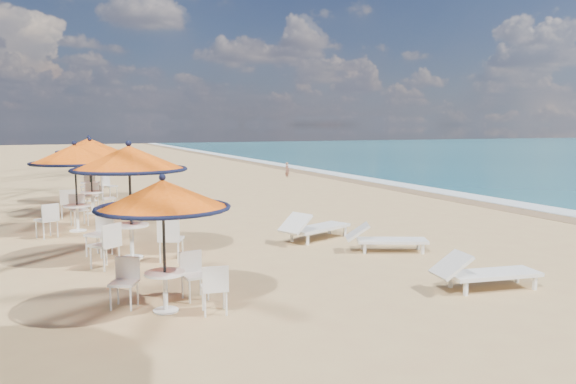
# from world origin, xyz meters

# --- Properties ---
(ground) EXTENTS (160.00, 160.00, 0.00)m
(ground) POSITION_xyz_m (0.00, 0.00, 0.00)
(ground) COLOR tan
(ground) RESTS_ON ground
(foam_strip) EXTENTS (1.20, 140.00, 0.04)m
(foam_strip) POSITION_xyz_m (9.30, 10.00, 0.00)
(foam_strip) COLOR white
(foam_strip) RESTS_ON ground
(wetsand_band) EXTENTS (1.40, 140.00, 0.02)m
(wetsand_band) POSITION_xyz_m (8.40, 10.00, 0.00)
(wetsand_band) COLOR olive
(wetsand_band) RESTS_ON ground
(station_0) EXTENTS (2.04, 2.04, 2.13)m
(station_0) POSITION_xyz_m (-4.58, -0.05, 1.56)
(station_0) COLOR black
(station_0) RESTS_ON ground
(station_1) EXTENTS (2.43, 2.43, 2.53)m
(station_1) POSITION_xyz_m (-4.60, 3.67, 1.85)
(station_1) COLOR black
(station_1) RESTS_ON ground
(station_2) EXTENTS (2.33, 2.33, 2.43)m
(station_2) POSITION_xyz_m (-5.50, 7.48, 1.86)
(station_2) COLOR black
(station_2) RESTS_ON ground
(station_3) EXTENTS (2.36, 2.45, 2.46)m
(station_3) POSITION_xyz_m (-4.86, 10.50, 1.80)
(station_3) COLOR black
(station_3) RESTS_ON ground
(station_4) EXTENTS (2.37, 2.41, 2.47)m
(station_4) POSITION_xyz_m (-4.60, 13.73, 1.80)
(station_4) COLOR black
(station_4) RESTS_ON ground
(lounger_near) EXTENTS (1.98, 0.90, 0.69)m
(lounger_near) POSITION_xyz_m (0.67, -1.14, 0.32)
(lounger_near) COLOR white
(lounger_near) RESTS_ON ground
(lounger_mid) EXTENTS (1.89, 1.28, 0.65)m
(lounger_mid) POSITION_xyz_m (0.73, 2.05, 0.31)
(lounger_mid) COLOR white
(lounger_mid) RESTS_ON ground
(lounger_far) EXTENTS (2.14, 1.39, 0.74)m
(lounger_far) POSITION_xyz_m (-0.17, 3.81, 0.34)
(lounger_far) COLOR white
(lounger_far) RESTS_ON ground
(person) EXTENTS (0.28, 0.36, 0.89)m
(person) POSITION_xyz_m (5.91, 19.40, 0.45)
(person) COLOR brown
(person) RESTS_ON ground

